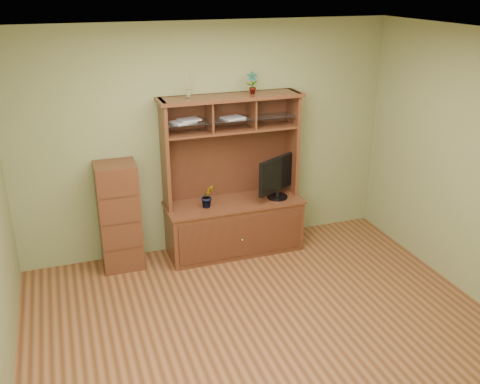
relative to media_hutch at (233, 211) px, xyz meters
name	(u,v)px	position (x,y,z in m)	size (l,w,h in m)	color
room	(272,203)	(-0.23, -1.73, 0.83)	(4.54, 4.04, 2.74)	#4F2C16
media_hutch	(233,211)	(0.00, 0.00, 0.00)	(1.66, 0.61, 1.90)	#422013
monitor	(278,177)	(0.53, -0.08, 0.40)	(0.59, 0.36, 0.51)	black
orchid_plant	(208,196)	(-0.34, -0.08, 0.27)	(0.15, 0.12, 0.28)	#245C1F
top_plant	(252,83)	(0.26, 0.08, 1.50)	(0.13, 0.09, 0.25)	#2B6724
reed_diffuser	(188,88)	(-0.49, 0.08, 1.49)	(0.06, 0.06, 0.28)	silver
magazines	(201,120)	(-0.35, 0.08, 1.13)	(0.87, 0.26, 0.04)	#A0A0A5
side_cabinet	(119,216)	(-1.34, 0.05, 0.10)	(0.45, 0.41, 1.25)	#422013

